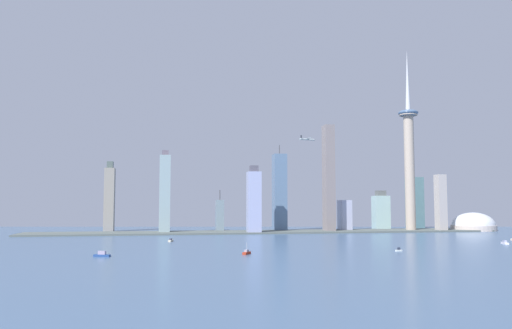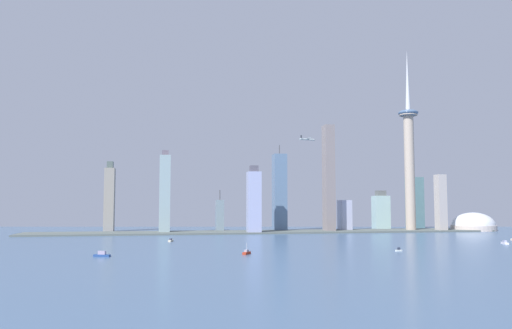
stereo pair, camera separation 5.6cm
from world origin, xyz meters
TOP-DOWN VIEW (x-y plane):
  - ground_plane at (0.00, 0.00)m, footprint 6000.00×6000.00m
  - waterfront_pier at (0.00, 433.48)m, footprint 743.75×77.65m
  - observation_tower at (242.98, 431.17)m, footprint 33.59×33.59m
  - stadium_dome at (357.33, 429.89)m, footprint 73.82×73.82m
  - skyscraper_0 at (303.64, 531.08)m, footprint 27.39×23.84m
  - skyscraper_1 at (211.72, 478.63)m, footprint 26.87×20.75m
  - skyscraper_2 at (-161.80, 446.47)m, footprint 16.85×23.25m
  - skyscraper_3 at (-26.93, 410.09)m, footprint 20.67×19.49m
  - skyscraper_4 at (27.78, 471.56)m, footprint 21.53×23.37m
  - skyscraper_5 at (101.27, 432.94)m, footprint 15.63×21.73m
  - skyscraper_6 at (136.62, 456.57)m, footprint 17.70×24.69m
  - skyscraper_7 at (288.47, 414.44)m, footprint 14.16×16.76m
  - skyscraper_8 at (-72.49, 474.39)m, footprint 12.69×17.15m
  - skyscraper_9 at (-251.81, 512.75)m, footprint 16.17×22.30m
  - boat_0 at (-88.47, 103.52)m, footprint 9.23×11.36m
  - boat_1 at (60.80, 106.24)m, footprint 6.87×3.09m
  - boat_2 at (218.58, 164.02)m, footprint 8.99×15.63m
  - boat_3 at (-215.07, 105.69)m, footprint 14.81×8.33m
  - boat_5 at (-154.11, 270.57)m, footprint 6.43×11.89m
  - airplane at (74.52, 463.58)m, footprint 28.18×29.83m

SIDE VIEW (x-z plane):
  - ground_plane at x=0.00m, z-range 0.00..0.00m
  - waterfront_pier at x=0.00m, z-range 0.00..2.50m
  - boat_1 at x=60.80m, z-range -0.52..3.10m
  - boat_5 at x=-154.11m, z-range -0.45..3.33m
  - boat_2 at x=218.58m, z-range -0.57..3.63m
  - boat_0 at x=-88.47m, z-range -3.63..6.76m
  - boat_3 at x=-215.07m, z-range -0.70..4.23m
  - stadium_dome at x=357.33m, z-range -13.43..29.88m
  - skyscraper_6 at x=136.62m, z-range 0.00..51.70m
  - skyscraper_8 at x=-72.49m, z-range -8.11..60.20m
  - skyscraper_1 at x=211.72m, z-range -2.78..65.97m
  - skyscraper_7 at x=288.47m, z-range 0.00..93.98m
  - skyscraper_0 at x=303.64m, z-range 0.00..95.59m
  - skyscraper_3 at x=-26.93m, z-range -2.94..101.40m
  - skyscraper_9 at x=-251.81m, z-range -3.45..112.31m
  - skyscraper_2 at x=-161.80m, z-range -2.44..126.59m
  - skyscraper_4 at x=27.78m, z-range -7.77..136.80m
  - skyscraper_5 at x=101.27m, z-range 0.00..174.31m
  - observation_tower at x=242.98m, z-range -20.89..286.74m
  - airplane at x=74.52m, z-range 150.62..158.57m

